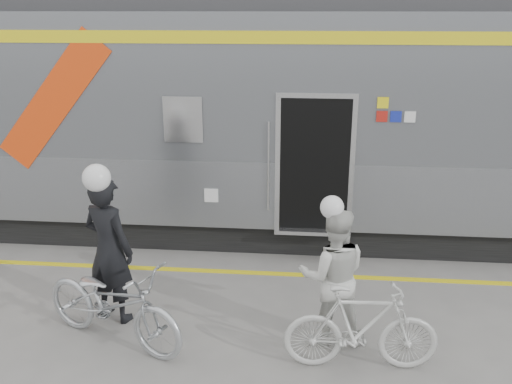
# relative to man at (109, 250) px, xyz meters

# --- Properties ---
(ground) EXTENTS (90.00, 90.00, 0.00)m
(ground) POSITION_rel_man_xyz_m (1.98, -0.75, -0.96)
(ground) COLOR slate
(ground) RESTS_ON ground
(train) EXTENTS (24.00, 3.17, 4.10)m
(train) POSITION_rel_man_xyz_m (0.38, 3.44, 1.09)
(train) COLOR black
(train) RESTS_ON ground
(safety_strip) EXTENTS (24.00, 0.12, 0.01)m
(safety_strip) POSITION_rel_man_xyz_m (1.98, 1.40, -0.96)
(safety_strip) COLOR yellow
(safety_strip) RESTS_ON ground
(man) EXTENTS (0.83, 0.70, 1.93)m
(man) POSITION_rel_man_xyz_m (0.00, 0.00, 0.00)
(man) COLOR black
(man) RESTS_ON ground
(bicycle_left) EXTENTS (2.14, 1.45, 1.06)m
(bicycle_left) POSITION_rel_man_xyz_m (0.20, -0.55, -0.43)
(bicycle_left) COLOR #B2B7BB
(bicycle_left) RESTS_ON ground
(woman) EXTENTS (0.85, 0.68, 1.69)m
(woman) POSITION_rel_man_xyz_m (2.79, -0.23, -0.12)
(woman) COLOR silver
(woman) RESTS_ON ground
(bicycle_right) EXTENTS (1.73, 0.56, 1.03)m
(bicycle_right) POSITION_rel_man_xyz_m (3.09, -0.78, -0.45)
(bicycle_right) COLOR #B8B9B4
(bicycle_right) RESTS_ON ground
(helmet_man) EXTENTS (0.33, 0.33, 0.33)m
(helmet_man) POSITION_rel_man_xyz_m (0.00, 0.00, 1.13)
(helmet_man) COLOR white
(helmet_man) RESTS_ON man
(helmet_woman) EXTENTS (0.27, 0.27, 0.27)m
(helmet_woman) POSITION_rel_man_xyz_m (2.79, -0.23, 0.86)
(helmet_woman) COLOR white
(helmet_woman) RESTS_ON woman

